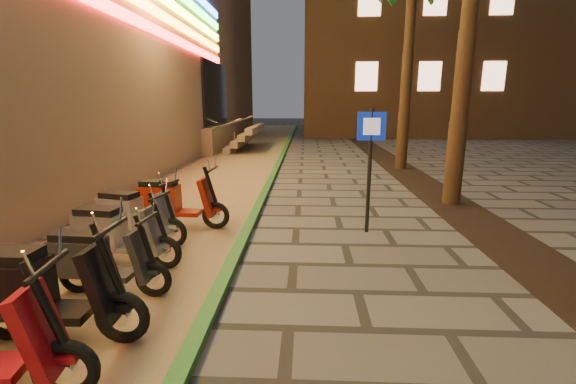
{
  "coord_description": "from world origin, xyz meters",
  "views": [
    {
      "loc": [
        0.17,
        -1.97,
        2.32
      ],
      "look_at": [
        -0.06,
        2.88,
        1.2
      ],
      "focal_mm": 24.0,
      "sensor_mm": 36.0,
      "label": 1
    }
  ],
  "objects_px": {
    "scooter_8": "(116,233)",
    "scooter_10": "(173,201)",
    "scooter_9": "(133,215)",
    "pedestrian_sign": "(370,154)",
    "scooter_7": "(97,260)",
    "scooter_6": "(35,291)"
  },
  "relations": [
    {
      "from": "scooter_8",
      "to": "scooter_10",
      "type": "height_order",
      "value": "scooter_10"
    },
    {
      "from": "scooter_8",
      "to": "scooter_10",
      "type": "distance_m",
      "value": 1.76
    },
    {
      "from": "scooter_8",
      "to": "scooter_9",
      "type": "distance_m",
      "value": 0.96
    },
    {
      "from": "pedestrian_sign",
      "to": "scooter_7",
      "type": "xyz_separation_m",
      "value": [
        -3.68,
        -2.55,
        -1.0
      ]
    },
    {
      "from": "pedestrian_sign",
      "to": "scooter_6",
      "type": "distance_m",
      "value": 5.23
    },
    {
      "from": "pedestrian_sign",
      "to": "scooter_8",
      "type": "bearing_deg",
      "value": -154.88
    },
    {
      "from": "scooter_6",
      "to": "scooter_7",
      "type": "height_order",
      "value": "scooter_6"
    },
    {
      "from": "scooter_7",
      "to": "scooter_10",
      "type": "bearing_deg",
      "value": 91.88
    },
    {
      "from": "scooter_7",
      "to": "scooter_9",
      "type": "height_order",
      "value": "scooter_9"
    },
    {
      "from": "pedestrian_sign",
      "to": "scooter_9",
      "type": "relative_size",
      "value": 1.41
    },
    {
      "from": "scooter_9",
      "to": "scooter_10",
      "type": "xyz_separation_m",
      "value": [
        0.41,
        0.8,
        0.03
      ]
    },
    {
      "from": "scooter_9",
      "to": "scooter_6",
      "type": "bearing_deg",
      "value": -70.41
    },
    {
      "from": "scooter_6",
      "to": "scooter_9",
      "type": "relative_size",
      "value": 1.1
    },
    {
      "from": "scooter_9",
      "to": "scooter_7",
      "type": "bearing_deg",
      "value": -64.97
    },
    {
      "from": "pedestrian_sign",
      "to": "scooter_9",
      "type": "height_order",
      "value": "pedestrian_sign"
    },
    {
      "from": "pedestrian_sign",
      "to": "scooter_6",
      "type": "xyz_separation_m",
      "value": [
        -3.76,
        -3.53,
        -0.91
      ]
    },
    {
      "from": "pedestrian_sign",
      "to": "scooter_10",
      "type": "relative_size",
      "value": 1.32
    },
    {
      "from": "scooter_7",
      "to": "scooter_10",
      "type": "height_order",
      "value": "scooter_10"
    },
    {
      "from": "pedestrian_sign",
      "to": "scooter_8",
      "type": "relative_size",
      "value": 1.4
    },
    {
      "from": "scooter_6",
      "to": "scooter_10",
      "type": "height_order",
      "value": "scooter_6"
    },
    {
      "from": "scooter_6",
      "to": "scooter_7",
      "type": "bearing_deg",
      "value": 84.98
    },
    {
      "from": "scooter_7",
      "to": "scooter_8",
      "type": "relative_size",
      "value": 0.93
    }
  ]
}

